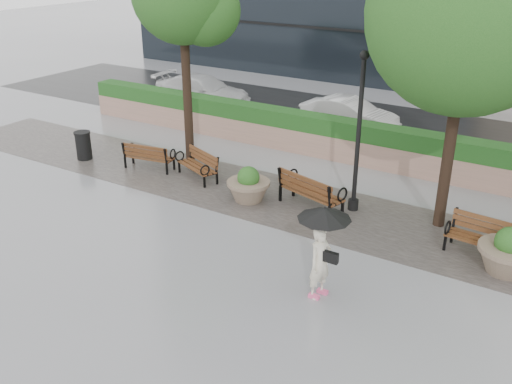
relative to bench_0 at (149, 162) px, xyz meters
The scene contains 16 objects.
ground 6.60m from the bench_0, 25.70° to the right, with size 100.00×100.00×0.00m, color gray.
cobble_strip 5.95m from the bench_0, ahead, with size 28.00×3.20×0.01m, color #383330.
hedge_wall 7.26m from the bench_0, 34.83° to the left, with size 24.00×0.80×1.35m.
asphalt_street 10.08m from the bench_0, 53.85° to the left, with size 40.00×7.00×0.00m, color black.
bench_0 is the anchor object (origin of this frame).
bench_1 1.80m from the bench_0, ahead, with size 1.69×1.17×0.85m.
bench_2 5.71m from the bench_0, ahead, with size 2.01×1.24×1.02m.
bench_3 10.27m from the bench_0, ahead, with size 1.76×0.84×0.91m.
planter_left 4.01m from the bench_0, ahead, with size 1.21×1.21×1.01m.
planter_right 10.86m from the bench_0, ahead, with size 1.30×1.30×1.09m.
trash_bin 2.51m from the bench_0, 169.77° to the right, with size 0.54×0.54×0.90m, color black.
lamppost 6.95m from the bench_0, ahead, with size 0.28×0.28×4.28m.
tree_1 10.37m from the bench_0, ahead, with size 4.59×4.59×7.54m.
car_left 7.85m from the bench_0, 114.12° to the left, with size 1.83×4.50×1.31m, color silver.
car_right 8.10m from the bench_0, 62.38° to the left, with size 1.32×3.78×1.25m, color silver.
pedestrian 8.58m from the bench_0, 24.56° to the right, with size 1.08×1.08×1.98m.
Camera 1 is at (5.93, -9.79, 6.70)m, focal length 40.00 mm.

